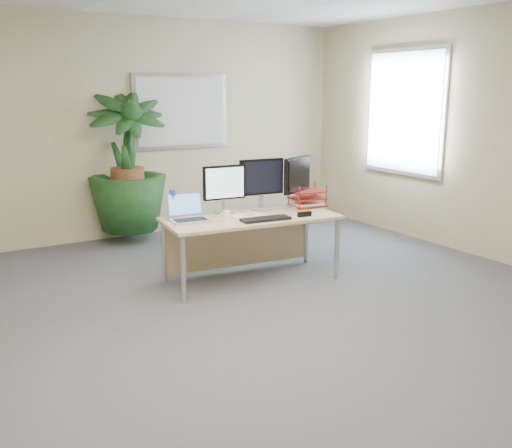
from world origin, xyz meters
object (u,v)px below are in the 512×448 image
floor_plant (128,181)px  monitor_right (262,181)px  monitor_left (224,186)px  desk (247,228)px  laptop (188,214)px

floor_plant → monitor_right: floor_plant is taller
monitor_left → monitor_right: 0.41m
desk → monitor_right: bearing=27.8°
monitor_left → laptop: size_ratio=1.25×
floor_plant → desk: bearing=-74.8°
monitor_left → laptop: 0.48m
floor_plant → monitor_left: floor_plant is taller
floor_plant → monitor_left: 1.83m
desk → floor_plant: (-0.53, 1.94, 0.24)m
laptop → desk: bearing=-8.9°
floor_plant → laptop: floor_plant is taller
desk → laptop: size_ratio=4.59×
monitor_right → laptop: 0.86m
floor_plant → laptop: 1.85m
floor_plant → laptop: size_ratio=3.96×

